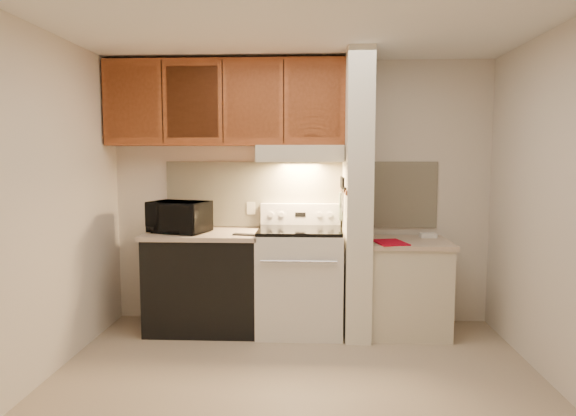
{
  "coord_description": "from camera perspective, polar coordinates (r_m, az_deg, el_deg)",
  "views": [
    {
      "loc": [
        0.11,
        -3.44,
        1.61
      ],
      "look_at": [
        -0.09,
        0.75,
        1.18
      ],
      "focal_mm": 32.0,
      "sensor_mm": 36.0,
      "label": 1
    }
  ],
  "objects": [
    {
      "name": "partition_pillar",
      "position": [
        4.62,
        7.66,
        1.36
      ],
      "size": [
        0.22,
        0.7,
        2.5
      ],
      "primitive_type": "cube",
      "color": "silver",
      "rests_on": "floor"
    },
    {
      "name": "knife_handle_c",
      "position": [
        4.55,
        6.06,
        2.82
      ],
      "size": [
        0.02,
        0.02,
        0.1
      ],
      "primitive_type": "cylinder",
      "color": "black",
      "rests_on": "knife_strip"
    },
    {
      "name": "range_display",
      "position": [
        4.87,
        1.39,
        -0.73
      ],
      "size": [
        0.1,
        0.01,
        0.04
      ],
      "primitive_type": "cube",
      "color": "black",
      "rests_on": "range_backguard"
    },
    {
      "name": "knife_blade_a",
      "position": [
        4.4,
        6.16,
        0.76
      ],
      "size": [
        0.01,
        0.03,
        0.16
      ],
      "primitive_type": "cube",
      "color": "silver",
      "rests_on": "knife_strip"
    },
    {
      "name": "outlet",
      "position": [
        4.97,
        -4.13,
        -0.02
      ],
      "size": [
        0.08,
        0.01,
        0.12
      ],
      "primitive_type": "cube",
      "color": "beige",
      "rests_on": "backsplash"
    },
    {
      "name": "range_backguard",
      "position": [
        4.91,
        1.4,
        -0.67
      ],
      "size": [
        0.76,
        0.08,
        0.2
      ],
      "primitive_type": "cube",
      "color": "silver",
      "rests_on": "range_body"
    },
    {
      "name": "microwave",
      "position": [
        4.77,
        -12.01,
        -0.97
      ],
      "size": [
        0.59,
        0.48,
        0.28
      ],
      "primitive_type": "imported",
      "rotation": [
        0.0,
        0.0,
        -0.3
      ],
      "color": "black",
      "rests_on": "left_countertop"
    },
    {
      "name": "wall_right",
      "position": [
        3.85,
        28.74,
        -0.21
      ],
      "size": [
        0.02,
        3.0,
        2.5
      ],
      "primitive_type": "cube",
      "color": "beige",
      "rests_on": "floor"
    },
    {
      "name": "knife_blade_b",
      "position": [
        4.47,
        6.1,
        0.72
      ],
      "size": [
        0.01,
        0.04,
        0.18
      ],
      "primitive_type": "cube",
      "color": "silver",
      "rests_on": "knife_strip"
    },
    {
      "name": "upper_cabinets",
      "position": [
        4.85,
        -6.94,
        11.45
      ],
      "size": [
        2.18,
        0.33,
        0.77
      ],
      "primitive_type": "cube",
      "color": "#954822",
      "rests_on": "wall_back"
    },
    {
      "name": "floor",
      "position": [
        3.8,
        0.84,
        -19.2
      ],
      "size": [
        3.6,
        3.6,
        0.0
      ],
      "primitive_type": "plane",
      "color": "tan",
      "rests_on": "ground"
    },
    {
      "name": "pillar_trim",
      "position": [
        4.61,
        6.23,
        1.99
      ],
      "size": [
        0.01,
        0.7,
        0.04
      ],
      "primitive_type": "cube",
      "color": "#954822",
      "rests_on": "partition_pillar"
    },
    {
      "name": "knife_handle_b",
      "position": [
        4.48,
        6.11,
        2.78
      ],
      "size": [
        0.02,
        0.02,
        0.1
      ],
      "primitive_type": "cylinder",
      "color": "black",
      "rests_on": "knife_strip"
    },
    {
      "name": "cab_gap_c",
      "position": [
        4.63,
        -0.48,
        11.76
      ],
      "size": [
        0.01,
        0.01,
        0.73
      ],
      "primitive_type": "cube",
      "color": "black",
      "rests_on": "upper_cabinets"
    },
    {
      "name": "knife_blade_c",
      "position": [
        4.55,
        6.04,
        0.68
      ],
      "size": [
        0.01,
        0.04,
        0.2
      ],
      "primitive_type": "cube",
      "color": "silver",
      "rests_on": "knife_strip"
    },
    {
      "name": "right_countertop",
      "position": [
        4.73,
        13.16,
        -3.76
      ],
      "size": [
        0.74,
        0.64,
        0.04
      ],
      "primitive_type": "cube",
      "color": "#BDA690",
      "rests_on": "right_cab_base"
    },
    {
      "name": "backsplash",
      "position": [
        4.94,
        1.42,
        1.52
      ],
      "size": [
        2.6,
        0.02,
        0.63
      ],
      "primitive_type": "cube",
      "color": "beige",
      "rests_on": "wall_back"
    },
    {
      "name": "cab_door_a",
      "position": [
        4.9,
        -16.91,
        11.19
      ],
      "size": [
        0.46,
        0.01,
        0.63
      ],
      "primitive_type": "cube",
      "color": "#954822",
      "rests_on": "upper_cabinets"
    },
    {
      "name": "oven_handle",
      "position": [
        4.33,
        1.2,
        -5.98
      ],
      "size": [
        0.65,
        0.02,
        0.02
      ],
      "primitive_type": "cylinder",
      "rotation": [
        0.0,
        1.57,
        0.0
      ],
      "color": "silver",
      "rests_on": "range_body"
    },
    {
      "name": "wall_back",
      "position": [
        4.95,
        1.42,
        1.71
      ],
      "size": [
        3.6,
        2.5,
        0.02
      ],
      "primitive_type": "cube",
      "rotation": [
        1.57,
        0.0,
        0.0
      ],
      "color": "beige",
      "rests_on": "floor"
    },
    {
      "name": "wall_left",
      "position": [
        3.95,
        -26.23,
        0.05
      ],
      "size": [
        0.02,
        3.0,
        2.5
      ],
      "primitive_type": "cube",
      "color": "beige",
      "rests_on": "floor"
    },
    {
      "name": "knife_strip",
      "position": [
        4.56,
        6.2,
        2.19
      ],
      "size": [
        0.02,
        0.42,
        0.04
      ],
      "primitive_type": "cube",
      "color": "black",
      "rests_on": "partition_pillar"
    },
    {
      "name": "dishwasher_front",
      "position": [
        4.85,
        -9.25,
        -8.21
      ],
      "size": [
        1.0,
        0.63,
        0.87
      ],
      "primitive_type": "cube",
      "color": "black",
      "rests_on": "floor"
    },
    {
      "name": "cab_door_c",
      "position": [
        4.66,
        -3.9,
        11.72
      ],
      "size": [
        0.46,
        0.01,
        0.63
      ],
      "primitive_type": "cube",
      "color": "#954822",
      "rests_on": "upper_cabinets"
    },
    {
      "name": "knife_handle_e",
      "position": [
        4.72,
        5.94,
        2.93
      ],
      "size": [
        0.02,
        0.02,
        0.1
      ],
      "primitive_type": "cylinder",
      "color": "black",
      "rests_on": "knife_strip"
    },
    {
      "name": "oven_mitt",
      "position": [
        4.79,
        5.9,
        0.2
      ],
      "size": [
        0.03,
        0.1,
        0.25
      ],
      "primitive_type": "cube",
      "color": "slate",
      "rests_on": "partition_pillar"
    },
    {
      "name": "range_knob_right_inner",
      "position": [
        4.87,
        3.51,
        -0.74
      ],
      "size": [
        0.05,
        0.02,
        0.05
      ],
      "primitive_type": "cylinder",
      "rotation": [
        1.57,
        0.0,
        0.0
      ],
      "color": "silver",
      "rests_on": "range_backguard"
    },
    {
      "name": "cab_gap_a",
      "position": [
        4.82,
        -13.8,
        11.37
      ],
      "size": [
        0.01,
        0.01,
        0.73
      ],
      "primitive_type": "cube",
      "color": "black",
      "rests_on": "upper_cabinets"
    },
    {
      "name": "knife_handle_d",
      "position": [
        4.64,
        5.99,
        2.88
      ],
      "size": [
        0.02,
        0.02,
        0.1
      ],
      "primitive_type": "cylinder",
      "color": "black",
      "rests_on": "knife_strip"
    },
    {
      "name": "ceiling",
      "position": [
        3.55,
        0.91,
        20.39
      ],
      "size": [
        3.6,
        3.6,
        0.0
      ],
      "primitive_type": "plane",
      "rotation": [
        3.14,
        0.0,
        0.0
      ],
      "color": "white",
      "rests_on": "wall_back"
    },
    {
      "name": "knife_handle_a",
      "position": [
        4.4,
        6.17,
        2.72
      ],
      "size": [
        0.02,
        0.02,
        0.1
      ],
      "primitive_type": "cylinder",
      "color": "black",
      "rests_on": "knife_strip"
    },
    {
      "name": "knife_blade_e",
      "position": [
        4.74,
        5.91,
        1.0
      ],
      "size": [
        0.01,
        0.04,
        0.18
      ],
      "primitive_type": "cube",
      "color": "silver",
      "rests_on": "knife_strip"
    },
    {
      "name": "cooktop",
      "position": [
        4.64,
        1.32,
        -2.48
      ],
      "size": [
        0.74,
        0.64,
        0.03
      ],
      "primitive_type": "cube",
      "color": "black",
      "rests_on": "range_body"
    },
    {
      "name": "white_box",
      "position": [
        4.95,
        15.3,
        -2.95
      ],
      "size": [
        0.15,
        0.1,
        0.04
      ],
      "primitive_type": "cube",
      "rotation": [
        0.0,
        0.0,
        0.05
      ],
      "color": "white",
      "rests_on": "right_countertop"
    },
    {
      "name": "range_knob_left_outer",
      "position": [
        4.88,
        -1.9,
        -0.72
      ],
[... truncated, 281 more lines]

